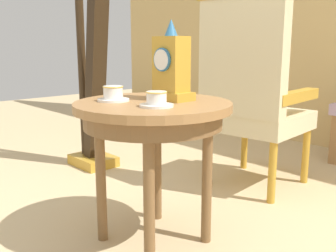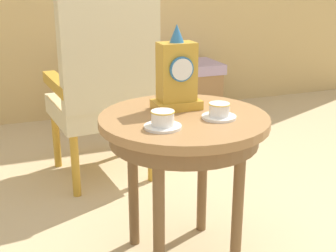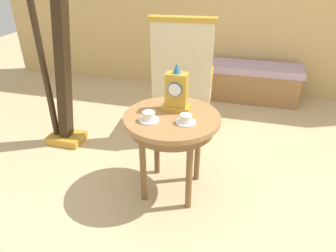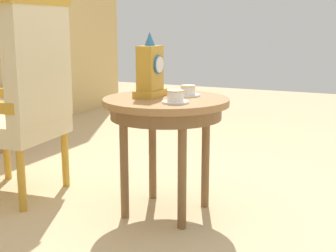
{
  "view_description": "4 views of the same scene",
  "coord_description": "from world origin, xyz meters",
  "px_view_note": "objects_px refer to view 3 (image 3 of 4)",
  "views": [
    {
      "loc": [
        1.13,
        -0.98,
        0.86
      ],
      "look_at": [
        -0.15,
        0.2,
        0.49
      ],
      "focal_mm": 41.8,
      "sensor_mm": 36.0,
      "label": 1
    },
    {
      "loc": [
        -0.74,
        -1.47,
        1.15
      ],
      "look_at": [
        -0.11,
        0.21,
        0.54
      ],
      "focal_mm": 48.92,
      "sensor_mm": 36.0,
      "label": 2
    },
    {
      "loc": [
        0.36,
        -1.72,
        1.56
      ],
      "look_at": [
        -0.14,
        0.15,
        0.5
      ],
      "focal_mm": 32.95,
      "sensor_mm": 36.0,
      "label": 3
    },
    {
      "loc": [
        -2.33,
        -0.98,
        1.0
      ],
      "look_at": [
        -0.13,
        0.04,
        0.48
      ],
      "focal_mm": 51.58,
      "sensor_mm": 36.0,
      "label": 4
    }
  ],
  "objects_px": {
    "teacup_right": "(186,119)",
    "armchair": "(183,77)",
    "window_bench": "(252,82)",
    "side_table": "(172,126)",
    "mantel_clock": "(177,92)",
    "harp": "(57,68)",
    "teacup_left": "(149,117)"
  },
  "relations": [
    {
      "from": "teacup_right",
      "to": "armchair",
      "type": "bearing_deg",
      "value": 103.51
    },
    {
      "from": "window_bench",
      "to": "side_table",
      "type": "bearing_deg",
      "value": -105.72
    },
    {
      "from": "teacup_right",
      "to": "mantel_clock",
      "type": "bearing_deg",
      "value": 121.01
    },
    {
      "from": "armchair",
      "to": "teacup_right",
      "type": "bearing_deg",
      "value": -76.49
    },
    {
      "from": "armchair",
      "to": "harp",
      "type": "bearing_deg",
      "value": -156.05
    },
    {
      "from": "window_bench",
      "to": "teacup_right",
      "type": "bearing_deg",
      "value": -102.07
    },
    {
      "from": "side_table",
      "to": "teacup_left",
      "type": "relative_size",
      "value": 4.91
    },
    {
      "from": "teacup_right",
      "to": "armchair",
      "type": "height_order",
      "value": "armchair"
    },
    {
      "from": "armchair",
      "to": "mantel_clock",
      "type": "bearing_deg",
      "value": -81.03
    },
    {
      "from": "teacup_right",
      "to": "harp",
      "type": "relative_size",
      "value": 0.07
    },
    {
      "from": "side_table",
      "to": "teacup_right",
      "type": "xyz_separation_m",
      "value": [
        0.11,
        -0.08,
        0.1
      ]
    },
    {
      "from": "side_table",
      "to": "window_bench",
      "type": "xyz_separation_m",
      "value": [
        0.53,
        1.88,
        -0.32
      ]
    },
    {
      "from": "teacup_right",
      "to": "armchair",
      "type": "relative_size",
      "value": 0.11
    },
    {
      "from": "window_bench",
      "to": "teacup_left",
      "type": "bearing_deg",
      "value": -108.24
    },
    {
      "from": "side_table",
      "to": "window_bench",
      "type": "distance_m",
      "value": 1.98
    },
    {
      "from": "side_table",
      "to": "teacup_right",
      "type": "distance_m",
      "value": 0.17
    },
    {
      "from": "teacup_left",
      "to": "armchair",
      "type": "bearing_deg",
      "value": 89.08
    },
    {
      "from": "side_table",
      "to": "armchair",
      "type": "relative_size",
      "value": 0.58
    },
    {
      "from": "teacup_right",
      "to": "harp",
      "type": "height_order",
      "value": "harp"
    },
    {
      "from": "side_table",
      "to": "harp",
      "type": "bearing_deg",
      "value": 159.89
    },
    {
      "from": "mantel_clock",
      "to": "harp",
      "type": "distance_m",
      "value": 1.16
    },
    {
      "from": "side_table",
      "to": "mantel_clock",
      "type": "relative_size",
      "value": 1.96
    },
    {
      "from": "teacup_right",
      "to": "mantel_clock",
      "type": "xyz_separation_m",
      "value": [
        -0.1,
        0.17,
        0.11
      ]
    },
    {
      "from": "mantel_clock",
      "to": "armchair",
      "type": "relative_size",
      "value": 0.29
    },
    {
      "from": "side_table",
      "to": "harp",
      "type": "relative_size",
      "value": 0.36
    },
    {
      "from": "mantel_clock",
      "to": "armchair",
      "type": "height_order",
      "value": "armchair"
    },
    {
      "from": "mantel_clock",
      "to": "harp",
      "type": "bearing_deg",
      "value": 164.42
    },
    {
      "from": "armchair",
      "to": "harp",
      "type": "relative_size",
      "value": 0.63
    },
    {
      "from": "armchair",
      "to": "harp",
      "type": "xyz_separation_m",
      "value": [
        -0.99,
        -0.44,
        0.14
      ]
    },
    {
      "from": "teacup_left",
      "to": "harp",
      "type": "distance_m",
      "value": 1.11
    },
    {
      "from": "teacup_right",
      "to": "mantel_clock",
      "type": "relative_size",
      "value": 0.39
    },
    {
      "from": "armchair",
      "to": "window_bench",
      "type": "distance_m",
      "value": 1.27
    }
  ]
}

